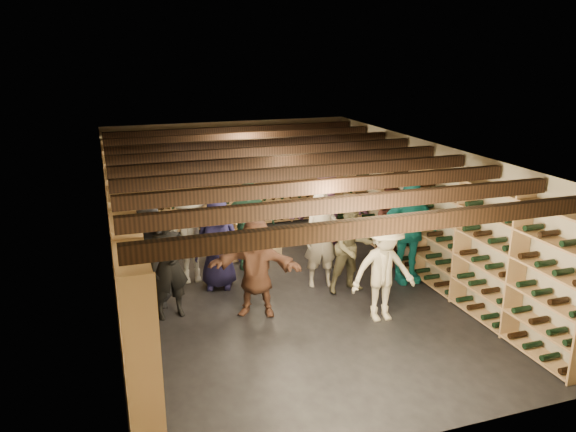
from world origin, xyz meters
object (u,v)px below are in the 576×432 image
Objects in this scene: crate_stack_right at (249,239)px; person_9 at (190,237)px; crate_stack_left at (225,248)px; person_3 at (383,271)px; person_11 at (327,215)px; person_1 at (169,265)px; person_5 at (256,267)px; person_7 at (322,240)px; person_4 at (408,230)px; person_10 at (248,223)px; person_6 at (218,243)px; person_0 at (149,255)px; person_2 at (352,247)px; crate_loose at (267,252)px; person_8 at (392,230)px.

crate_stack_right is 1.68m from person_9.
crate_stack_left is 0.32× the size of person_3.
person_1 is at bearing -148.13° from person_11.
crate_stack_left is 0.31× the size of person_9.
crate_stack_left is 0.33× the size of person_5.
person_9 is at bearing 168.74° from person_7.
person_10 is (-2.47, 1.54, -0.08)m from person_4.
person_9 reaches higher than person_6.
person_1 is 3.23m from person_3.
person_0 is 1.03× the size of person_9.
person_6 is 0.55m from person_9.
person_2 is 1.00× the size of person_6.
crate_loose is at bearing 164.44° from person_11.
person_0 is at bearing 166.37° from person_2.
person_1 is at bearing -122.38° from crate_stack_left.
person_6 is at bearing -38.91° from person_9.
person_9 is at bearing -133.81° from crate_stack_left.
person_6 reaches higher than person_5.
crate_loose is 0.32× the size of person_5.
person_10 is (0.72, 0.73, 0.06)m from person_6.
crate_loose is at bearing 154.37° from person_8.
person_2 is at bearing -8.16° from person_0.
crate_stack_left is 1.33m from person_6.
person_3 is 0.92× the size of person_11.
person_1 reaches higher than crate_loose.
person_5 is 3.00m from person_8.
person_6 is (-0.89, -1.33, 0.46)m from crate_stack_right.
person_8 is at bearing -26.74° from crate_stack_left.
crate_stack_left is at bearing 163.27° from person_8.
person_5 is (-0.55, -2.52, 0.43)m from crate_stack_right.
crate_stack_left is at bearing 140.17° from person_7.
person_2 is at bearing -42.67° from person_10.
crate_stack_right is 2.72m from person_0.
person_7 reaches higher than person_3.
person_0 is (-2.38, -1.53, 0.77)m from crate_loose.
person_9 is at bearing -166.80° from person_11.
person_8 is at bearing 60.78° from person_3.
person_4 is at bearing 32.54° from person_5.
person_9 is at bearing -143.54° from crate_stack_right.
person_10 reaches higher than person_8.
crate_stack_left is 0.33× the size of person_8.
crate_loose is 0.31× the size of person_6.
person_5 is at bearing -102.29° from crate_stack_right.
person_0 is (-1.53, -1.53, 0.60)m from crate_stack_left.
person_0 is 3.30m from person_2.
person_10 is (-0.49, -0.42, 0.77)m from crate_loose.
person_2 is 2.13m from person_10.
person_5 is 0.97× the size of person_6.
person_11 is (-0.88, 0.99, 0.08)m from person_8.
person_2 is at bearing -92.17° from person_11.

